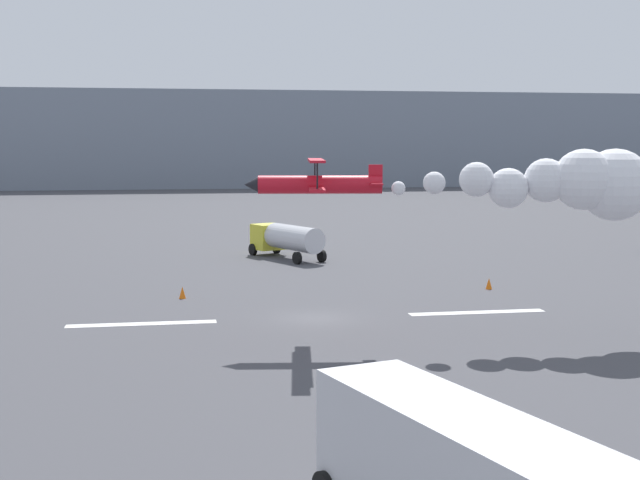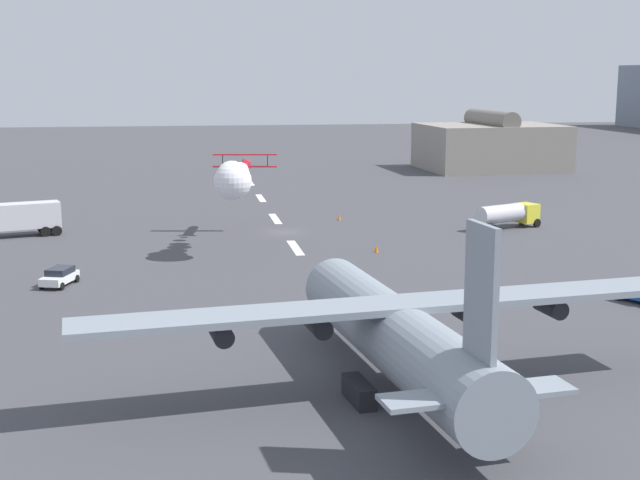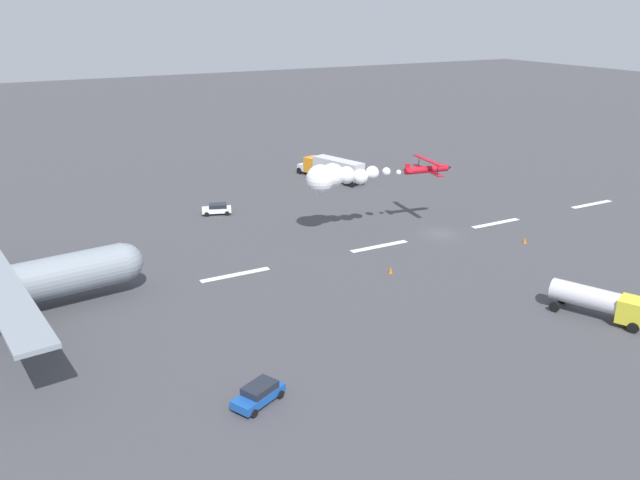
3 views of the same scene
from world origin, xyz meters
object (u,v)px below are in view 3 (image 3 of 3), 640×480
stunt_biplane_red (340,176)px  semi_truck_orange (332,167)px  traffic_cone_far (391,270)px  cargo_transport_plane (8,285)px  traffic_cone_near (525,240)px  airport_staff_sedan (259,394)px  followme_car_yellow (217,209)px  fuel_tanker_truck (598,301)px

stunt_biplane_red → semi_truck_orange: 28.60m
semi_truck_orange → traffic_cone_far: 41.56m
stunt_biplane_red → traffic_cone_far: bearing=83.8°
cargo_transport_plane → traffic_cone_near: bearing=172.3°
traffic_cone_far → airport_staff_sedan: bearing=35.3°
airport_staff_sedan → followme_car_yellow: bearing=-106.1°
fuel_tanker_truck → cargo_transport_plane: bearing=-28.1°
fuel_tanker_truck → airport_staff_sedan: 33.90m
stunt_biplane_red → traffic_cone_near: (-18.70, 13.94, -7.34)m
followme_car_yellow → traffic_cone_far: size_ratio=5.92×
traffic_cone_near → semi_truck_orange: bearing=-81.5°
stunt_biplane_red → semi_truck_orange: (-12.91, -24.90, -5.59)m
stunt_biplane_red → airport_staff_sedan: (24.22, 30.07, -6.90)m
cargo_transport_plane → stunt_biplane_red: 39.88m
traffic_cone_near → traffic_cone_far: 20.23m
cargo_transport_plane → traffic_cone_far: bearing=168.2°
fuel_tanker_truck → traffic_cone_near: size_ratio=11.55×
followme_car_yellow → traffic_cone_far: bearing=107.8°
cargo_transport_plane → airport_staff_sedan: size_ratio=7.73×
semi_truck_orange → airport_staff_sedan: size_ratio=3.03×
semi_truck_orange → followme_car_yellow: semi_truck_orange is taller
fuel_tanker_truck → traffic_cone_far: size_ratio=11.55×
cargo_transport_plane → fuel_tanker_truck: 55.33m
cargo_transport_plane → traffic_cone_near: (-57.87, 7.78, -3.03)m
traffic_cone_far → stunt_biplane_red: bearing=-96.2°
stunt_biplane_red → followme_car_yellow: 20.37m
stunt_biplane_red → traffic_cone_far: size_ratio=27.02×
cargo_transport_plane → followme_car_yellow: (-28.12, -21.81, -2.60)m
stunt_biplane_red → traffic_cone_near: bearing=143.3°
followme_car_yellow → traffic_cone_near: size_ratio=5.92×
semi_truck_orange → followme_car_yellow: 25.71m
fuel_tanker_truck → traffic_cone_near: 20.49m
stunt_biplane_red → airport_staff_sedan: size_ratio=4.39×
cargo_transport_plane → semi_truck_orange: 60.65m
cargo_transport_plane → followme_car_yellow: 35.69m
cargo_transport_plane → traffic_cone_near: 58.47m
cargo_transport_plane → traffic_cone_far: size_ratio=47.63×
stunt_biplane_red → airport_staff_sedan: stunt_biplane_red is taller
fuel_tanker_truck → traffic_cone_far: fuel_tanker_truck is taller
cargo_transport_plane → semi_truck_orange: (-52.08, -31.06, -1.29)m
stunt_biplane_red → followme_car_yellow: bearing=-54.8°
semi_truck_orange → airport_staff_sedan: bearing=56.0°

